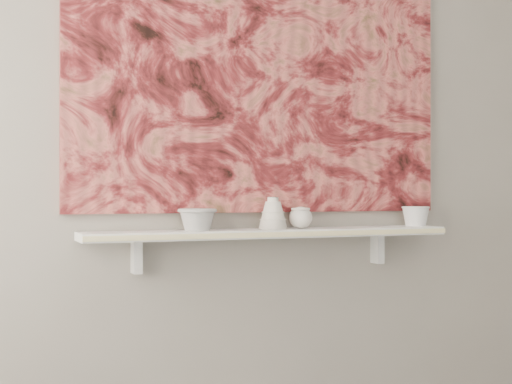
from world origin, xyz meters
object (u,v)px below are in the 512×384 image
bowl_grey (197,219)px  bowl_white (416,216)px  bell_vessel (273,213)px  shelf (272,233)px  painting (264,67)px  cup_cream (301,218)px

bowl_grey → bowl_white: size_ratio=1.26×
bell_vessel → bowl_white: (0.62, 0.00, -0.02)m
shelf → bowl_grey: bearing=180.0°
shelf → bowl_white: bowl_white is taller
painting → bowl_grey: bearing=-164.4°
painting → bell_vessel: 0.56m
cup_cream → bell_vessel: size_ratio=0.75×
shelf → bowl_grey: size_ratio=10.03×
bowl_white → painting: bearing=172.7°
cup_cream → bell_vessel: bell_vessel is taller
shelf → bowl_grey: 0.29m
shelf → cup_cream: 0.13m
bowl_grey → bell_vessel: bell_vessel is taller
shelf → bowl_white: 0.63m
bowl_grey → cup_cream: size_ratio=1.58×
bowl_grey → painting: bearing=15.6°
painting → bowl_white: 0.85m
shelf → painting: size_ratio=0.93×
painting → cup_cream: 0.59m
bowl_grey → bowl_white: bearing=0.0°
painting → bell_vessel: size_ratio=12.73×
bowl_white → bell_vessel: bearing=180.0°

